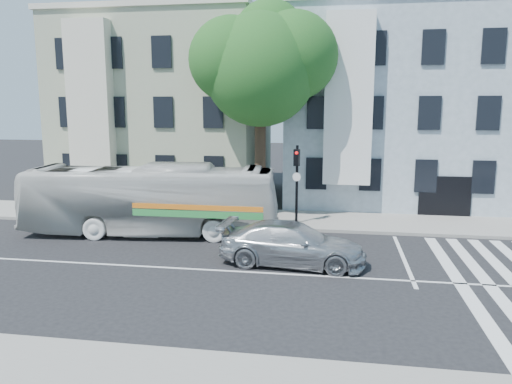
# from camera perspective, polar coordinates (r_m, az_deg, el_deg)

# --- Properties ---
(ground) EXTENTS (120.00, 120.00, 0.00)m
(ground) POSITION_cam_1_polar(r_m,az_deg,el_deg) (17.94, -3.76, -8.98)
(ground) COLOR black
(ground) RESTS_ON ground
(sidewalk_far) EXTENTS (80.00, 4.00, 0.15)m
(sidewalk_far) POSITION_cam_1_polar(r_m,az_deg,el_deg) (25.48, 0.30, -3.06)
(sidewalk_far) COLOR gray
(sidewalk_far) RESTS_ON ground
(building_left) EXTENTS (12.00, 10.00, 11.00)m
(building_left) POSITION_cam_1_polar(r_m,az_deg,el_deg) (33.35, -9.87, 9.28)
(building_left) COLOR #A2A78C
(building_left) RESTS_ON ground
(building_right) EXTENTS (12.00, 10.00, 11.00)m
(building_right) POSITION_cam_1_polar(r_m,az_deg,el_deg) (31.67, 15.15, 9.05)
(building_right) COLOR #8999A3
(building_right) RESTS_ON ground
(street_tree) EXTENTS (7.30, 5.90, 11.10)m
(street_tree) POSITION_cam_1_polar(r_m,az_deg,el_deg) (25.62, 0.72, 14.47)
(street_tree) COLOR #2D2116
(street_tree) RESTS_ON ground
(bus) EXTENTS (3.78, 11.65, 3.19)m
(bus) POSITION_cam_1_polar(r_m,az_deg,el_deg) (22.94, -11.90, -0.86)
(bus) COLOR silver
(bus) RESTS_ON ground
(sedan) EXTENTS (2.63, 5.53, 1.55)m
(sedan) POSITION_cam_1_polar(r_m,az_deg,el_deg) (18.42, 4.19, -5.94)
(sedan) COLOR #B7B9BF
(sedan) RESTS_ON ground
(hedge) EXTENTS (8.50, 0.88, 0.70)m
(hedge) POSITION_cam_1_polar(r_m,az_deg,el_deg) (25.34, -10.25, -2.31)
(hedge) COLOR #26601F
(hedge) RESTS_ON sidewalk_far
(traffic_signal) EXTENTS (0.40, 0.52, 3.91)m
(traffic_signal) POSITION_cam_1_polar(r_m,az_deg,el_deg) (23.80, 4.68, 1.99)
(traffic_signal) COLOR black
(traffic_signal) RESTS_ON ground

